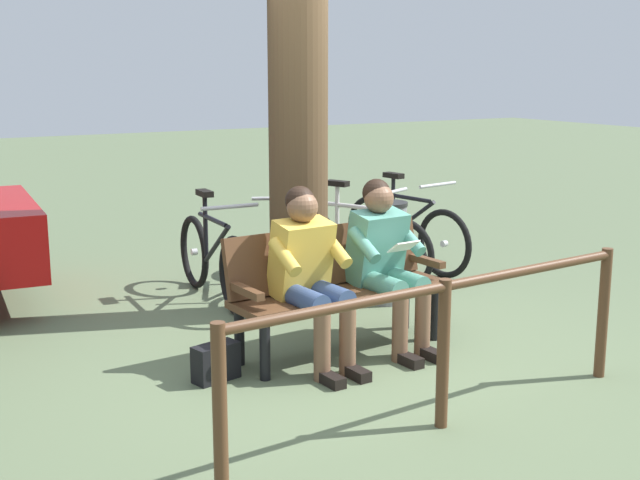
# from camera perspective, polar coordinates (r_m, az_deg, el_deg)

# --- Properties ---
(ground_plane) EXTENTS (40.00, 40.00, 0.00)m
(ground_plane) POSITION_cam_1_polar(r_m,az_deg,el_deg) (5.75, 1.23, -8.37)
(ground_plane) COLOR #566647
(bench) EXTENTS (1.63, 0.59, 0.87)m
(bench) POSITION_cam_1_polar(r_m,az_deg,el_deg) (5.89, 1.02, -2.70)
(bench) COLOR #51331E
(bench) RESTS_ON ground
(person_reading) EXTENTS (0.51, 0.79, 1.20)m
(person_reading) POSITION_cam_1_polar(r_m,az_deg,el_deg) (5.91, 4.47, -1.11)
(person_reading) COLOR #4C8C7A
(person_reading) RESTS_ON ground
(person_companion) EXTENTS (0.51, 0.79, 1.20)m
(person_companion) POSITION_cam_1_polar(r_m,az_deg,el_deg) (5.54, -0.72, -1.94)
(person_companion) COLOR gold
(person_companion) RESTS_ON ground
(handbag) EXTENTS (0.32, 0.21, 0.24)m
(handbag) POSITION_cam_1_polar(r_m,az_deg,el_deg) (5.45, -7.09, -8.25)
(handbag) COLOR black
(handbag) RESTS_ON ground
(tree_trunk) EXTENTS (0.47, 0.47, 4.03)m
(tree_trunk) POSITION_cam_1_polar(r_m,az_deg,el_deg) (6.64, -1.52, 12.09)
(tree_trunk) COLOR #4C3823
(tree_trunk) RESTS_ON ground
(litter_bin) EXTENTS (0.34, 0.34, 0.86)m
(litter_bin) POSITION_cam_1_polar(r_m,az_deg,el_deg) (7.09, 4.56, -0.84)
(litter_bin) COLOR slate
(litter_bin) RESTS_ON ground
(bicycle_black) EXTENTS (0.48, 1.67, 0.94)m
(bicycle_black) POSITION_cam_1_polar(r_m,az_deg,el_deg) (8.33, 5.83, 0.51)
(bicycle_black) COLOR black
(bicycle_black) RESTS_ON ground
(bicycle_orange) EXTENTS (0.78, 1.55, 0.94)m
(bicycle_orange) POSITION_cam_1_polar(r_m,az_deg,el_deg) (7.77, 2.29, -0.26)
(bicycle_orange) COLOR black
(bicycle_orange) RESTS_ON ground
(bicycle_green) EXTENTS (0.76, 1.56, 0.94)m
(bicycle_green) POSITION_cam_1_polar(r_m,az_deg,el_deg) (7.59, -2.87, -0.55)
(bicycle_green) COLOR black
(bicycle_green) RESTS_ON ground
(bicycle_blue) EXTENTS (0.48, 1.68, 0.94)m
(bicycle_blue) POSITION_cam_1_polar(r_m,az_deg,el_deg) (7.17, -7.24, -1.37)
(bicycle_blue) COLOR black
(bicycle_blue) RESTS_ON ground
(railing_fence) EXTENTS (2.81, 0.28, 0.85)m
(railing_fence) POSITION_cam_1_polar(r_m,az_deg,el_deg) (4.64, 8.43, -5.85)
(railing_fence) COLOR #51331E
(railing_fence) RESTS_ON ground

